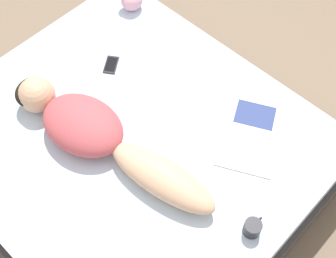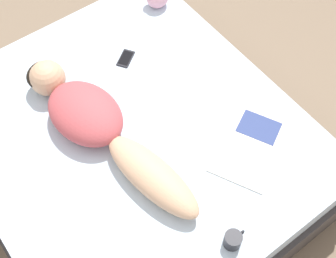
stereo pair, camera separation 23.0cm
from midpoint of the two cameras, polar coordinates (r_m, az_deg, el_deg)
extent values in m
plane|color=#7A6651|center=(3.08, -6.11, -5.88)|extent=(12.00, 12.00, 0.00)
cube|color=#383333|center=(2.93, -6.41, -4.37)|extent=(1.81, 2.04, 0.34)
cube|color=silver|center=(2.70, -6.93, -1.77)|extent=(1.75, 1.98, 0.18)
ellipsoid|color=tan|center=(2.40, -3.49, -6.12)|extent=(0.29, 0.66, 0.15)
ellipsoid|color=#B2474C|center=(2.59, -12.86, 0.32)|extent=(0.42, 0.53, 0.19)
ellipsoid|color=black|center=(2.78, -18.41, 4.15)|extent=(0.24, 0.23, 0.11)
sphere|color=tan|center=(2.76, -18.01, 3.84)|extent=(0.21, 0.21, 0.21)
cube|color=silver|center=(2.56, 6.99, -2.99)|extent=(0.37, 0.40, 0.01)
cube|color=silver|center=(2.70, 8.18, 1.50)|extent=(0.37, 0.40, 0.01)
cube|color=navy|center=(2.69, 8.19, 1.56)|extent=(0.25, 0.27, 0.00)
cylinder|color=#232328|center=(2.34, 7.43, -12.10)|extent=(0.09, 0.09, 0.09)
cylinder|color=black|center=(2.30, 7.53, -11.78)|extent=(0.07, 0.07, 0.01)
torus|color=#232328|center=(2.35, 8.20, -11.27)|extent=(0.05, 0.01, 0.05)
cube|color=black|center=(2.93, -9.20, 7.59)|extent=(0.15, 0.14, 0.01)
cube|color=black|center=(2.93, -9.22, 7.66)|extent=(0.13, 0.11, 0.00)
ellipsoid|color=#DB9EB2|center=(3.22, -6.54, 15.16)|extent=(0.15, 0.13, 0.13)
camera|label=1|loc=(0.12, -92.57, -4.04)|focal=50.00mm
camera|label=2|loc=(0.12, 87.43, 4.04)|focal=50.00mm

